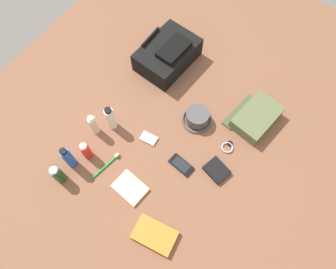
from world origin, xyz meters
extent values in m
cube|color=brown|center=(0.00, 0.00, -0.01)|extent=(2.64, 2.02, 0.02)
cube|color=black|center=(0.39, 0.27, 0.06)|extent=(0.35, 0.26, 0.12)
cube|color=black|center=(0.39, 0.23, 0.14)|extent=(0.19, 0.12, 0.03)
cylinder|color=black|center=(0.39, 0.38, 0.13)|extent=(0.15, 0.02, 0.02)
cube|color=#56603D|center=(0.34, -0.32, 0.04)|extent=(0.27, 0.20, 0.07)
cube|color=#454D30|center=(0.34, -0.23, 0.01)|extent=(0.24, 0.09, 0.01)
cylinder|color=#494949|center=(0.17, -0.07, 0.04)|extent=(0.12, 0.12, 0.07)
torus|color=#494949|center=(0.17, -0.07, 0.01)|extent=(0.16, 0.16, 0.01)
cylinder|color=#19471E|center=(-0.46, 0.30, 0.06)|extent=(0.05, 0.05, 0.12)
cylinder|color=silver|center=(-0.46, 0.30, 0.12)|extent=(0.04, 0.04, 0.01)
cylinder|color=blue|center=(-0.38, 0.31, 0.08)|extent=(0.04, 0.04, 0.16)
cylinder|color=black|center=(-0.38, 0.31, 0.16)|extent=(0.03, 0.03, 0.01)
cylinder|color=red|center=(-0.30, 0.27, 0.05)|extent=(0.04, 0.04, 0.11)
cylinder|color=silver|center=(-0.30, 0.27, 0.12)|extent=(0.03, 0.03, 0.01)
cylinder|color=beige|center=(-0.17, 0.33, 0.07)|extent=(0.04, 0.04, 0.13)
cylinder|color=beige|center=(-0.17, 0.33, 0.14)|extent=(0.03, 0.03, 0.01)
cylinder|color=white|center=(-0.10, 0.27, 0.08)|extent=(0.05, 0.05, 0.15)
cylinder|color=black|center=(-0.10, 0.27, 0.16)|extent=(0.03, 0.03, 0.01)
cube|color=orange|center=(-0.43, -0.22, 0.01)|extent=(0.14, 0.20, 0.03)
cube|color=white|center=(-0.43, -0.22, 0.01)|extent=(0.13, 0.19, 0.02)
cube|color=black|center=(-0.09, -0.14, 0.01)|extent=(0.07, 0.13, 0.01)
cube|color=black|center=(-0.09, -0.14, 0.01)|extent=(0.06, 0.09, 0.00)
cube|color=#B7B7BC|center=(-0.06, 0.08, 0.01)|extent=(0.06, 0.09, 0.01)
cylinder|color=silver|center=(-0.06, 0.06, 0.01)|extent=(0.03, 0.03, 0.00)
torus|color=#99999E|center=(0.12, -0.28, 0.01)|extent=(0.06, 0.06, 0.01)
cylinder|color=black|center=(0.15, -0.28, 0.01)|extent=(0.03, 0.03, 0.01)
cylinder|color=#198C33|center=(-0.30, 0.16, 0.01)|extent=(0.18, 0.04, 0.01)
cube|color=white|center=(-0.22, 0.15, 0.02)|extent=(0.02, 0.02, 0.01)
cube|color=black|center=(-0.01, -0.29, 0.01)|extent=(0.12, 0.13, 0.02)
cube|color=beige|center=(-0.32, 0.00, 0.01)|extent=(0.13, 0.16, 0.02)
camera|label=1|loc=(-0.53, -0.36, 1.45)|focal=33.35mm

